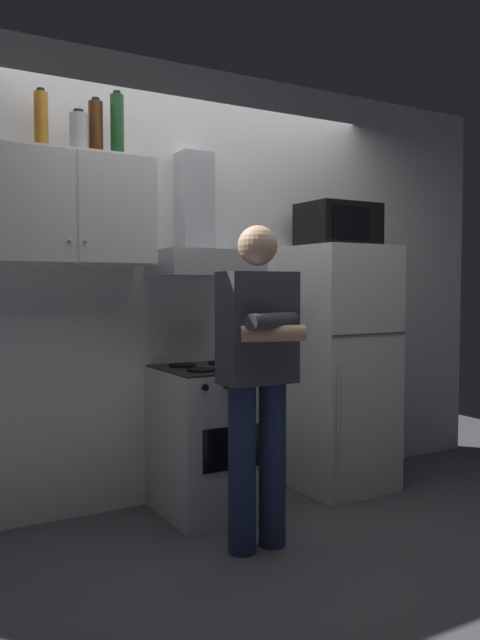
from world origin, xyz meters
TOP-DOWN VIEW (x-y plane):
  - ground_plane at (0.00, 0.00)m, footprint 7.00×7.00m
  - back_wall_tiled at (0.00, 0.60)m, footprint 4.80×0.10m
  - upper_cabinet at (-0.85, 0.37)m, footprint 0.90×0.37m
  - stove_oven at (-0.05, 0.25)m, footprint 0.60×0.62m
  - range_hood at (-0.05, 0.38)m, footprint 0.60×0.44m
  - refrigerator at (0.90, 0.25)m, footprint 0.60×0.62m
  - microwave at (0.90, 0.27)m, footprint 0.48×0.37m
  - person_standing at (-0.10, -0.36)m, footprint 0.38×0.33m
  - cooking_pot at (0.08, 0.13)m, footprint 0.28×0.18m
  - bottle_liquor_amber at (-0.98, 0.40)m, footprint 0.07×0.07m
  - bottle_wine_green at (-0.58, 0.35)m, footprint 0.07×0.07m
  - bottle_rum_dark at (-0.69, 0.38)m, footprint 0.08×0.08m
  - bottle_canister_steel at (-0.79, 0.35)m, footprint 0.10×0.10m

SIDE VIEW (x-z plane):
  - ground_plane at x=0.00m, z-range 0.00..0.00m
  - stove_oven at x=-0.05m, z-range 0.00..0.87m
  - refrigerator at x=0.90m, z-range 0.00..1.60m
  - person_standing at x=-0.10m, z-range 0.08..1.72m
  - cooking_pot at x=0.08m, z-range 0.87..0.97m
  - back_wall_tiled at x=0.00m, z-range 0.00..2.70m
  - range_hood at x=-0.05m, z-range 1.22..1.97m
  - microwave at x=0.90m, z-range 1.60..1.88m
  - upper_cabinet at x=-0.85m, z-range 1.45..2.05m
  - bottle_canister_steel at x=-0.79m, z-range 2.04..2.27m
  - bottle_rum_dark at x=-0.69m, z-range 2.04..2.36m
  - bottle_liquor_amber at x=-0.98m, z-range 2.04..2.37m
  - bottle_wine_green at x=-0.58m, z-range 2.04..2.40m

